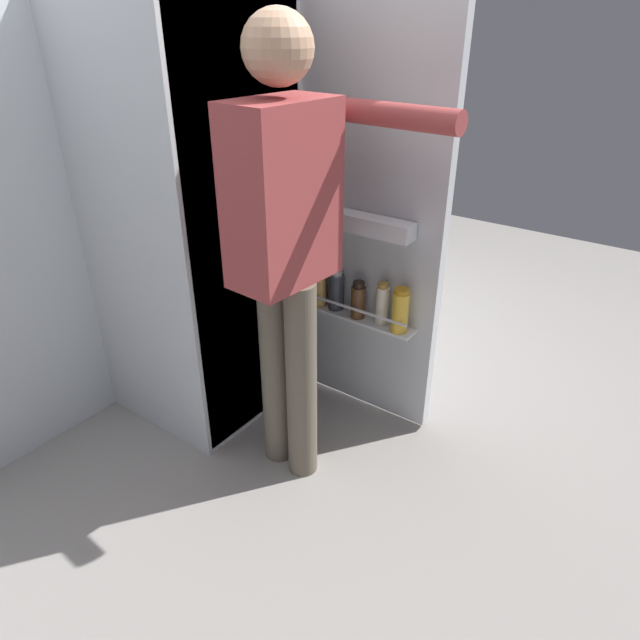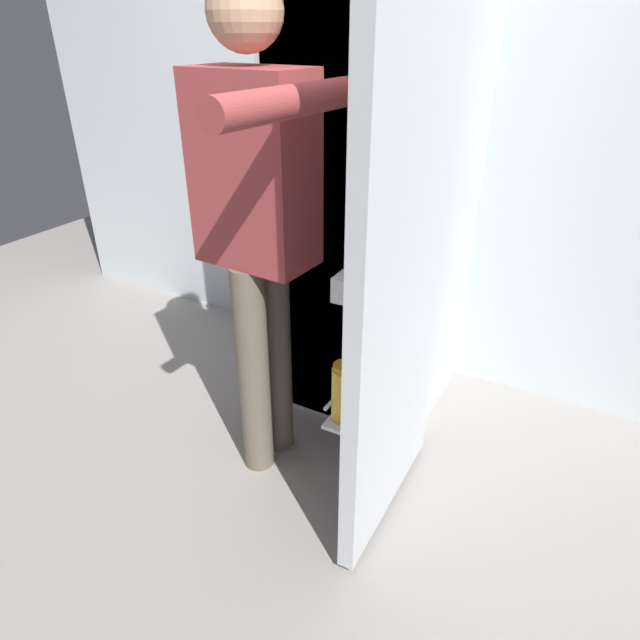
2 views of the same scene
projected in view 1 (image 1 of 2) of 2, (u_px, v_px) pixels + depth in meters
ground_plane at (303, 435)px, 2.55m from camera, size 6.75×6.75×0.00m
kitchen_wall at (122, 106)px, 2.40m from camera, size 4.40×0.10×2.67m
refrigerator at (208, 220)px, 2.41m from camera, size 0.74×1.32×1.81m
person at (286, 233)px, 1.93m from camera, size 0.53×0.72×1.70m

